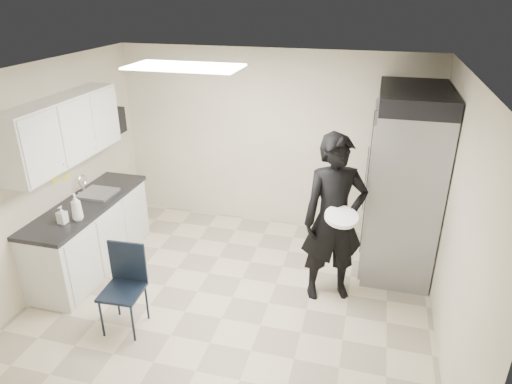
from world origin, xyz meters
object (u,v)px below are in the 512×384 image
(folding_chair, at_px, (122,292))
(man_tuxedo, at_px, (334,220))
(lower_counter, at_px, (91,236))
(commercial_fridge, at_px, (403,189))

(folding_chair, xyz_separation_m, man_tuxedo, (2.02, 1.15, 0.53))
(lower_counter, relative_size, man_tuxedo, 0.96)
(commercial_fridge, relative_size, man_tuxedo, 1.06)
(lower_counter, bearing_deg, folding_chair, -44.25)
(commercial_fridge, bearing_deg, folding_chair, -143.48)
(lower_counter, relative_size, folding_chair, 2.08)
(lower_counter, height_order, folding_chair, folding_chair)
(lower_counter, height_order, commercial_fridge, commercial_fridge)
(man_tuxedo, bearing_deg, lower_counter, 161.83)
(lower_counter, xyz_separation_m, folding_chair, (1.01, -0.98, 0.03))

